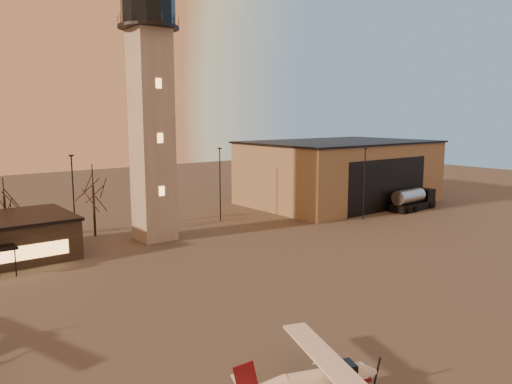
% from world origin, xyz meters
% --- Properties ---
extents(ground, '(220.00, 220.00, 0.00)m').
position_xyz_m(ground, '(0.00, 0.00, 0.00)').
color(ground, '#3A3835').
rests_on(ground, ground).
extents(control_tower, '(6.80, 6.80, 32.60)m').
position_xyz_m(control_tower, '(0.00, 30.00, 16.33)').
color(control_tower, gray).
rests_on(control_tower, ground).
extents(hangar, '(30.60, 20.60, 10.30)m').
position_xyz_m(hangar, '(36.00, 33.98, 5.15)').
color(hangar, '#7E6A52').
rests_on(hangar, ground).
extents(light_poles, '(58.50, 12.25, 10.14)m').
position_xyz_m(light_poles, '(0.50, 31.00, 5.41)').
color(light_poles, black).
rests_on(light_poles, ground).
extents(tree_row, '(37.20, 9.20, 8.80)m').
position_xyz_m(tree_row, '(-13.70, 39.16, 5.94)').
color(tree_row, black).
rests_on(tree_row, ground).
extents(cessna_front, '(8.43, 10.29, 2.89)m').
position_xyz_m(cessna_front, '(-8.65, -6.32, 0.99)').
color(cessna_front, silver).
rests_on(cessna_front, ground).
extents(fuel_truck, '(9.14, 3.34, 3.34)m').
position_xyz_m(fuel_truck, '(39.96, 22.24, 1.32)').
color(fuel_truck, black).
rests_on(fuel_truck, ground).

